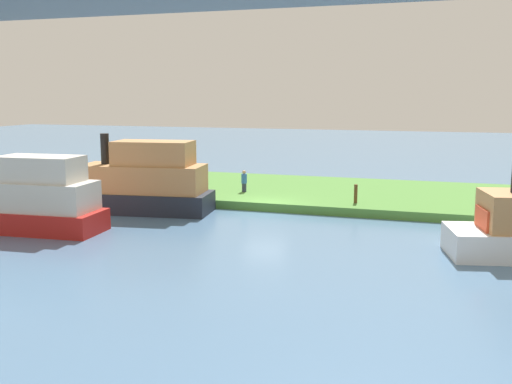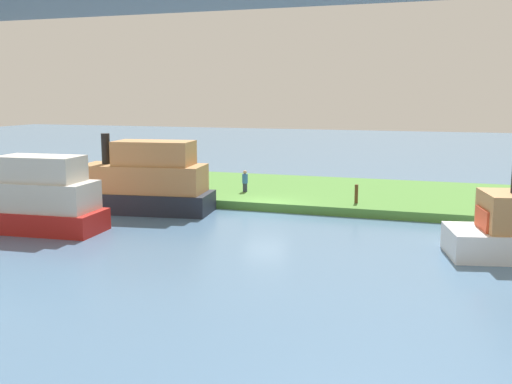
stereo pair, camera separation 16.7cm
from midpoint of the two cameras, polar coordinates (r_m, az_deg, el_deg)
The scene contains 6 objects.
ground_plane at distance 33.92m, azimuth 1.08°, elevation -1.93°, with size 160.00×160.00×0.00m, color #4C7093.
grassy_bank at distance 39.55m, azimuth 3.66°, elevation 0.06°, with size 80.00×12.00×0.50m, color #4C8438.
person_on_bank at distance 37.72m, azimuth -0.95°, elevation 1.08°, with size 0.50×0.50×1.39m.
mooring_post at distance 34.27m, azimuth 9.81°, elevation -0.18°, with size 0.20×0.20×1.08m, color brown.
houseboat_blue at distance 31.11m, azimuth -20.99°, elevation -0.75°, with size 8.18×3.24×4.09m.
motorboat_white at distance 34.35m, azimuth -10.94°, elevation 0.85°, with size 9.06×4.04×4.47m.
Camera 2 is at (-9.92, 31.74, 6.68)m, focal length 41.38 mm.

